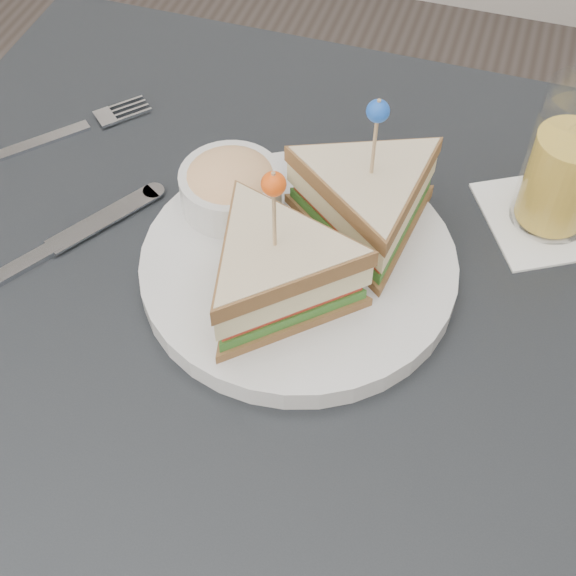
# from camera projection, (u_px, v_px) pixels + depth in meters

# --- Properties ---
(table) EXTENTS (0.80, 0.80, 0.75)m
(table) POSITION_uv_depth(u_px,v_px,m) (274.00, 383.00, 0.70)
(table) COLOR black
(table) RESTS_ON ground
(plate_meal) EXTENTS (0.32, 0.32, 0.16)m
(plate_meal) POSITION_uv_depth(u_px,v_px,m) (308.00, 237.00, 0.65)
(plate_meal) COLOR silver
(plate_meal) RESTS_ON table
(cutlery_fork) EXTENTS (0.14, 0.15, 0.01)m
(cutlery_fork) POSITION_uv_depth(u_px,v_px,m) (71.00, 130.00, 0.80)
(cutlery_fork) COLOR silver
(cutlery_fork) RESTS_ON table
(cutlery_knife) EXTENTS (0.12, 0.18, 0.01)m
(cutlery_knife) POSITION_uv_depth(u_px,v_px,m) (59.00, 244.00, 0.70)
(cutlery_knife) COLOR silver
(cutlery_knife) RESTS_ON table
(drink_set) EXTENTS (0.15, 0.15, 0.14)m
(drink_set) POSITION_uv_depth(u_px,v_px,m) (566.00, 167.00, 0.68)
(drink_set) COLOR white
(drink_set) RESTS_ON table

